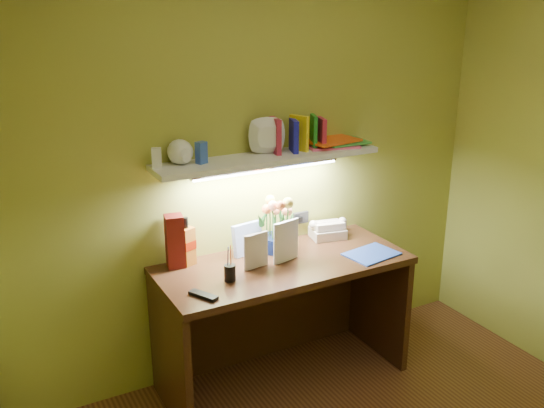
# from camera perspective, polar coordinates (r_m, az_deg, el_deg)

# --- Properties ---
(desk) EXTENTS (1.40, 0.60, 0.75)m
(desk) POSITION_cam_1_polar(r_m,az_deg,el_deg) (3.52, 1.07, -11.05)
(desk) COLOR #32170D
(desk) RESTS_ON ground
(flower_bouquet) EXTENTS (0.23, 0.23, 0.31)m
(flower_bouquet) POSITION_cam_1_polar(r_m,az_deg,el_deg) (3.45, 0.51, -1.99)
(flower_bouquet) COLOR #071232
(flower_bouquet) RESTS_ON desk
(telephone) EXTENTS (0.22, 0.18, 0.12)m
(telephone) POSITION_cam_1_polar(r_m,az_deg,el_deg) (3.68, 5.26, -2.29)
(telephone) COLOR white
(telephone) RESTS_ON desk
(desk_clock) EXTENTS (0.08, 0.05, 0.08)m
(desk_clock) POSITION_cam_1_polar(r_m,az_deg,el_deg) (3.78, 6.41, -2.09)
(desk_clock) COLOR silver
(desk_clock) RESTS_ON desk
(whisky_bottle) EXTENTS (0.09, 0.09, 0.27)m
(whisky_bottle) POSITION_cam_1_polar(r_m,az_deg,el_deg) (3.31, -8.06, -3.48)
(whisky_bottle) COLOR #B36016
(whisky_bottle) RESTS_ON desk
(whisky_box) EXTENTS (0.11, 0.11, 0.29)m
(whisky_box) POSITION_cam_1_polar(r_m,az_deg,el_deg) (3.29, -9.13, -3.48)
(whisky_box) COLOR #5A120D
(whisky_box) RESTS_ON desk
(pen_cup) EXTENTS (0.07, 0.07, 0.15)m
(pen_cup) POSITION_cam_1_polar(r_m,az_deg,el_deg) (3.12, -4.00, -5.97)
(pen_cup) COLOR black
(pen_cup) RESTS_ON desk
(art_card) EXTENTS (0.18, 0.06, 0.18)m
(art_card) POSITION_cam_1_polar(r_m,az_deg,el_deg) (3.43, -2.33, -3.30)
(art_card) COLOR silver
(art_card) RESTS_ON desk
(tv_remote) EXTENTS (0.11, 0.16, 0.02)m
(tv_remote) POSITION_cam_1_polar(r_m,az_deg,el_deg) (2.99, -6.48, -8.53)
(tv_remote) COLOR black
(tv_remote) RESTS_ON desk
(blue_folder) EXTENTS (0.31, 0.25, 0.01)m
(blue_folder) POSITION_cam_1_polar(r_m,az_deg,el_deg) (3.49, 9.34, -4.66)
(blue_folder) COLOR blue
(blue_folder) RESTS_ON desk
(desk_book_a) EXTENTS (0.15, 0.03, 0.20)m
(desk_book_a) POSITION_cam_1_polar(r_m,az_deg,el_deg) (3.21, -2.63, -4.71)
(desk_book_a) COLOR beige
(desk_book_a) RESTS_ON desk
(desk_book_b) EXTENTS (0.17, 0.05, 0.24)m
(desk_book_b) POSITION_cam_1_polar(r_m,az_deg,el_deg) (3.27, 0.21, -3.88)
(desk_book_b) COLOR white
(desk_book_b) RESTS_ON desk
(wall_shelf) EXTENTS (1.30, 0.30, 0.23)m
(wall_shelf) POSITION_cam_1_polar(r_m,az_deg,el_deg) (3.32, -0.29, 4.93)
(wall_shelf) COLOR white
(wall_shelf) RESTS_ON ground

